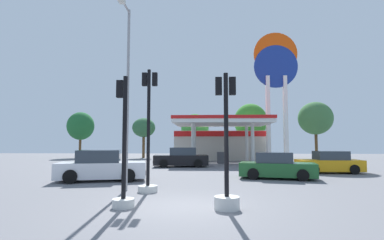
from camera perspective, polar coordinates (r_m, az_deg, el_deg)
ground_plane at (r=9.67m, az=-1.91°, el=-16.63°), size 90.00×90.00×0.00m
gas_station at (r=35.26m, az=5.29°, el=-4.39°), size 10.43×14.17×4.49m
station_pole_sign at (r=33.39m, az=16.18°, el=8.15°), size 4.74×0.56×14.19m
car_0 at (r=16.53m, az=-17.36°, el=-8.77°), size 4.90×2.93×1.64m
car_1 at (r=21.80m, az=25.34°, el=-7.65°), size 4.12×1.91×1.47m
car_2 at (r=24.77m, az=-2.14°, el=-7.48°), size 4.70×2.38×1.63m
car_3 at (r=17.38m, az=16.30°, el=-8.79°), size 4.44×2.60×1.49m
traffic_signal_0 at (r=9.15m, az=6.79°, el=-9.27°), size 0.78×0.78×4.23m
traffic_signal_1 at (r=9.57m, az=-13.37°, el=-8.75°), size 0.69×0.70×4.18m
traffic_signal_2 at (r=12.34m, az=-8.57°, el=-5.43°), size 0.81×0.81×5.15m
tree_0 at (r=42.51m, az=-21.06°, el=-1.13°), size 3.60×3.60×6.21m
tree_1 at (r=39.99m, az=-9.46°, el=-1.53°), size 3.11×3.11×5.39m
tree_2 at (r=38.63m, az=0.57°, el=-1.71°), size 3.67×3.67×5.86m
tree_3 at (r=41.28m, az=11.44°, el=-0.23°), size 4.59×4.59×7.48m
tree_4 at (r=43.04m, az=23.10°, el=0.30°), size 4.57×4.57×7.61m
corner_streetlamp at (r=12.89m, az=-12.71°, el=7.54°), size 0.24×1.48×7.94m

